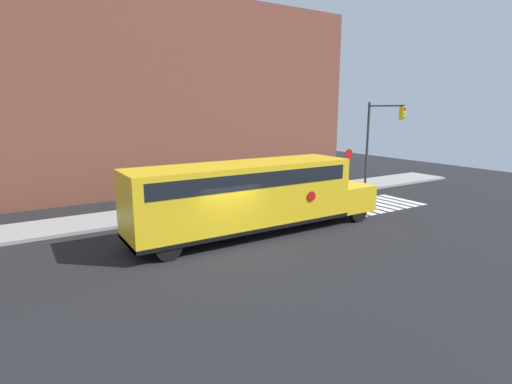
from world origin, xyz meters
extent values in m
plane|color=black|center=(0.00, 0.00, 0.00)|extent=(60.00, 60.00, 0.00)
cube|color=#9E9E99|center=(0.00, 6.50, 0.07)|extent=(44.00, 3.00, 0.15)
cube|color=brown|center=(0.00, 13.00, 6.28)|extent=(32.00, 4.00, 12.55)
cube|color=white|center=(8.10, 2.00, 0.00)|extent=(0.50, 3.20, 0.01)
cube|color=white|center=(8.80, 2.00, 0.00)|extent=(0.50, 3.20, 0.01)
cube|color=white|center=(9.50, 2.00, 0.00)|extent=(0.50, 3.20, 0.01)
cube|color=white|center=(10.20, 2.00, 0.00)|extent=(0.50, 3.20, 0.01)
cube|color=white|center=(10.90, 2.00, 0.00)|extent=(0.50, 3.20, 0.01)
cube|color=white|center=(11.60, 2.00, 0.00)|extent=(0.50, 3.20, 0.01)
cube|color=white|center=(12.30, 2.00, 0.00)|extent=(0.50, 3.20, 0.01)
cube|color=white|center=(13.00, 2.00, 0.00)|extent=(0.50, 3.20, 0.01)
cube|color=yellow|center=(1.25, 1.08, 1.81)|extent=(9.95, 2.50, 2.71)
cube|color=yellow|center=(7.21, 1.08, 1.08)|extent=(1.97, 2.50, 1.26)
cube|color=black|center=(1.25, 1.08, 0.53)|extent=(9.95, 2.54, 0.16)
cube|color=black|center=(1.25, 1.08, 2.61)|extent=(9.15, 2.53, 0.64)
cylinder|color=red|center=(3.99, -0.21, 1.67)|extent=(0.44, 0.02, 0.44)
cylinder|color=black|center=(7.11, 2.16, 0.50)|extent=(1.00, 0.30, 1.00)
cylinder|color=black|center=(7.11, 0.00, 0.50)|extent=(1.00, 0.30, 1.00)
cylinder|color=black|center=(-2.52, 2.16, 0.50)|extent=(1.00, 0.30, 1.00)
cylinder|color=black|center=(-2.52, 0.00, 0.50)|extent=(1.00, 0.30, 1.00)
cylinder|color=#38383A|center=(12.11, 5.77, 1.26)|extent=(0.07, 0.07, 2.53)
cylinder|color=red|center=(12.11, 5.72, 2.50)|extent=(0.67, 0.03, 0.67)
cylinder|color=#38383A|center=(13.43, 5.38, 2.93)|extent=(0.16, 0.16, 5.86)
cylinder|color=#38383A|center=(13.43, 4.02, 5.61)|extent=(0.10, 2.74, 0.10)
cube|color=yellow|center=(13.43, 2.75, 5.16)|extent=(0.28, 0.28, 0.80)
cylinder|color=red|center=(13.43, 2.60, 5.42)|extent=(0.18, 0.02, 0.18)
cylinder|color=#EAB214|center=(13.43, 2.60, 5.16)|extent=(0.18, 0.02, 0.18)
cylinder|color=green|center=(13.43, 2.60, 4.90)|extent=(0.18, 0.02, 0.18)
camera|label=1|loc=(-7.13, -13.33, 5.40)|focal=28.00mm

